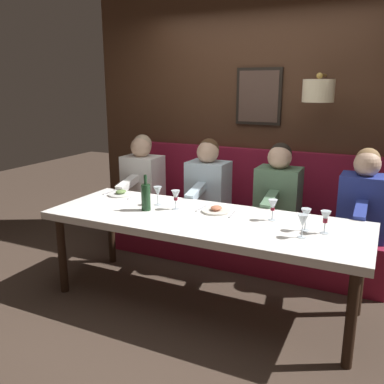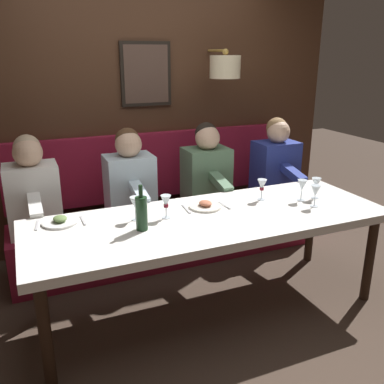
{
  "view_description": "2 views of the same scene",
  "coord_description": "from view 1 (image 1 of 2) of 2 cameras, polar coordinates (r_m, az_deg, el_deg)",
  "views": [
    {
      "loc": [
        -2.84,
        -1.26,
        1.75
      ],
      "look_at": [
        0.05,
        0.12,
        0.92
      ],
      "focal_mm": 38.78,
      "sensor_mm": 36.0,
      "label": 1
    },
    {
      "loc": [
        -2.44,
        1.17,
        1.82
      ],
      "look_at": [
        0.05,
        0.12,
        0.92
      ],
      "focal_mm": 39.09,
      "sensor_mm": 36.0,
      "label": 2
    }
  ],
  "objects": [
    {
      "name": "dining_table",
      "position": [
        3.29,
        1.55,
        -4.52
      ],
      "size": [
        0.9,
        2.53,
        0.74
      ],
      "color": "silver",
      "rests_on": "ground_plane"
    },
    {
      "name": "wine_glass_2",
      "position": [
        3.59,
        -4.75,
        0.03
      ],
      "size": [
        0.07,
        0.07,
        0.16
      ],
      "color": "silver",
      "rests_on": "dining_table"
    },
    {
      "name": "wine_glass_4",
      "position": [
        3.45,
        -2.26,
        -0.55
      ],
      "size": [
        0.07,
        0.07,
        0.16
      ],
      "color": "silver",
      "rests_on": "dining_table"
    },
    {
      "name": "diner_middle",
      "position": [
        4.17,
        2.21,
        1.53
      ],
      "size": [
        0.6,
        0.4,
        0.79
      ],
      "color": "silver",
      "rests_on": "banquette_bench"
    },
    {
      "name": "place_setting_1",
      "position": [
        3.98,
        -9.74,
        -0.21
      ],
      "size": [
        0.24,
        0.32,
        0.05
      ],
      "color": "white",
      "rests_on": "dining_table"
    },
    {
      "name": "banquette_bench",
      "position": [
        4.23,
        6.47,
        -6.73
      ],
      "size": [
        0.52,
        2.73,
        0.45
      ],
      "primitive_type": "cube",
      "color": "maroon",
      "rests_on": "ground_plane"
    },
    {
      "name": "ground_plane",
      "position": [
        3.57,
        1.47,
        -14.84
      ],
      "size": [
        12.0,
        12.0,
        0.0
      ],
      "primitive_type": "plane",
      "color": "#423328"
    },
    {
      "name": "wine_glass_5",
      "position": [
        3.04,
        17.89,
        -3.38
      ],
      "size": [
        0.07,
        0.07,
        0.16
      ],
      "color": "silver",
      "rests_on": "dining_table"
    },
    {
      "name": "diner_far",
      "position": [
        4.52,
        -6.85,
        2.47
      ],
      "size": [
        0.6,
        0.4,
        0.79
      ],
      "color": "white",
      "rests_on": "banquette_bench"
    },
    {
      "name": "wine_glass_0",
      "position": [
        2.91,
        14.98,
        -3.9
      ],
      "size": [
        0.07,
        0.07,
        0.16
      ],
      "color": "silver",
      "rests_on": "dining_table"
    },
    {
      "name": "wine_bottle",
      "position": [
        3.44,
        -6.36,
        -0.65
      ],
      "size": [
        0.08,
        0.08,
        0.3
      ],
      "color": "#19381E",
      "rests_on": "dining_table"
    },
    {
      "name": "back_wall_panel",
      "position": [
        4.5,
        9.43,
        9.43
      ],
      "size": [
        0.59,
        3.93,
        2.9
      ],
      "color": "#422819",
      "rests_on": "ground_plane"
    },
    {
      "name": "diner_near",
      "position": [
        3.94,
        11.78,
        0.48
      ],
      "size": [
        0.6,
        0.4,
        0.79
      ],
      "color": "#567A5B",
      "rests_on": "banquette_bench"
    },
    {
      "name": "place_setting_0",
      "position": [
        3.41,
        3.36,
        -2.5
      ],
      "size": [
        0.24,
        0.32,
        0.05
      ],
      "color": "silver",
      "rests_on": "dining_table"
    },
    {
      "name": "wine_glass_3",
      "position": [
        3.23,
        11.05,
        -1.86
      ],
      "size": [
        0.07,
        0.07,
        0.16
      ],
      "color": "silver",
      "rests_on": "dining_table"
    },
    {
      "name": "diner_nearest",
      "position": [
        3.85,
        22.55,
        -0.7
      ],
      "size": [
        0.6,
        0.4,
        0.79
      ],
      "color": "#283893",
      "rests_on": "banquette_bench"
    },
    {
      "name": "wine_glass_1",
      "position": [
        3.05,
        15.4,
        -3.06
      ],
      "size": [
        0.07,
        0.07,
        0.16
      ],
      "color": "silver",
      "rests_on": "dining_table"
    }
  ]
}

